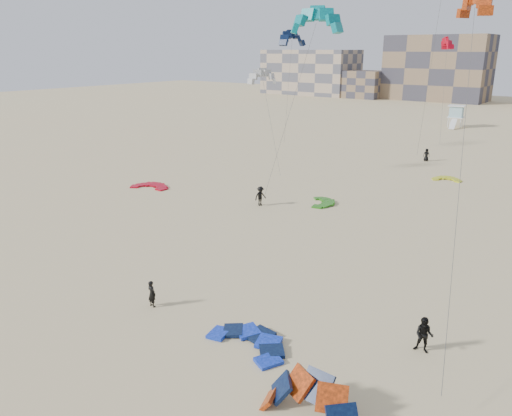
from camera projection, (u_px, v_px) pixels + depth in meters
The scene contains 18 objects.
ground at pixel (159, 324), 26.79m from camera, with size 320.00×320.00×0.00m, color #C5B584.
kite_ground_blue at pixel (249, 345), 24.92m from camera, with size 4.01×4.19×0.51m, color #2545F8, non-canonical shape.
kite_ground_red at pixel (150, 187), 53.34m from camera, with size 3.75×3.98×0.44m, color #BF0729, non-canonical shape.
kite_ground_green at pixel (322, 203), 47.80m from camera, with size 3.22×3.41×0.42m, color #297717, non-canonical shape.
kite_ground_yellow at pixel (447, 180), 56.28m from camera, with size 2.82×2.95×0.49m, color #B7C712, non-canonical shape.
kitesurfer_main at pixel (152, 294), 28.41m from camera, with size 0.58×0.38×1.59m, color black.
kitesurfer_b at pixel (424, 335), 24.06m from camera, with size 0.89×0.70×1.84m, color black.
kitesurfer_c at pixel (260, 196), 46.88m from camera, with size 1.20×0.69×1.85m, color black.
kitesurfer_e at pixel (426, 155), 65.70m from camera, with size 0.81×0.53×1.67m, color black.
kite_fly_teal_a at pixel (316, 23), 44.04m from camera, with size 5.63×8.34×17.07m.
kite_fly_orange at pixel (475, 7), 36.65m from camera, with size 9.27×25.91×17.13m.
kite_fly_grey at pixel (262, 78), 55.45m from camera, with size 6.45×4.58×11.12m.
kite_fly_navy at pixel (292, 40), 67.13m from camera, with size 4.91×4.78×15.95m.
kite_fly_red at pixel (447, 44), 71.07m from camera, with size 4.48×5.52×15.01m.
lifeguard_tower_far at pixel (456, 116), 94.21m from camera, with size 3.24×5.77×4.08m.
condo_west_a at pixel (310, 72), 163.62m from camera, with size 30.00×15.00×14.00m, color tan.
condo_west_b at pixel (438, 68), 142.95m from camera, with size 28.00×14.00×18.00m, color #7C654B.
condo_fill_left at pixel (363, 84), 151.47m from camera, with size 12.00×10.00×8.00m, color #7C654B.
Camera 1 is at (18.47, -15.64, 14.07)m, focal length 35.00 mm.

